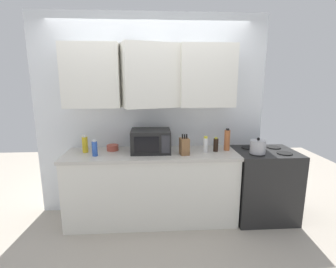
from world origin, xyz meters
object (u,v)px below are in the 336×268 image
stove_range (263,184)px  microwave (151,141)px  kettle (258,147)px  bowl_ceramic_small (113,148)px  bottle_yellow_mustard (85,144)px  bottle_white_jar (205,145)px  knife_block (184,146)px  bottle_spice_jar (227,140)px  bottle_soy_dark (216,145)px  bottle_blue_cleaner (95,148)px

stove_range → microwave: size_ratio=1.90×
kettle → bowl_ceramic_small: kettle is taller
kettle → bottle_yellow_mustard: bearing=174.0°
bottle_white_jar → bottle_yellow_mustard: size_ratio=0.94×
kettle → knife_block: knife_block is taller
knife_block → stove_range: bearing=5.1°
stove_range → bottle_yellow_mustard: size_ratio=4.21×
stove_range → bottle_yellow_mustard: bottle_yellow_mustard is taller
kettle → bowl_ceramic_small: (-1.77, 0.29, -0.06)m
bottle_white_jar → bottle_spice_jar: bearing=15.3°
stove_range → bottle_soy_dark: bottle_soy_dark is taller
knife_block → bottle_white_jar: knife_block is taller
knife_block → bottle_soy_dark: bearing=15.2°
kettle → bottle_yellow_mustard: bottle_yellow_mustard is taller
kettle → bottle_spice_jar: 0.38m
microwave → bottle_yellow_mustard: microwave is taller
stove_range → microwave: bearing=178.1°
bottle_spice_jar → bottle_yellow_mustard: bearing=179.5°
microwave → bottle_blue_cleaner: bearing=-168.9°
bottle_soy_dark → bottle_spice_jar: (0.15, 0.05, 0.05)m
knife_block → bottle_spice_jar: bearing=15.7°
bottle_soy_dark → bowl_ceramic_small: 1.30m
stove_range → knife_block: bearing=-174.9°
kettle → knife_block: bearing=177.0°
bottle_soy_dark → bottle_spice_jar: bearing=16.8°
microwave → bottle_blue_cleaner: size_ratio=2.47×
knife_block → bowl_ceramic_small: size_ratio=1.72×
kettle → microwave: microwave is taller
knife_block → bottle_spice_jar: size_ratio=0.90×
knife_block → bottle_white_jar: 0.28m
bottle_yellow_mustard → bottle_spice_jar: bearing=-0.5°
microwave → bottle_blue_cleaner: (-0.66, -0.13, -0.05)m
stove_range → knife_block: 1.19m
bottle_yellow_mustard → bottle_blue_cleaner: size_ratio=1.12×
bottle_soy_dark → bowl_ceramic_small: bottle_soy_dark is taller
kettle → stove_range: bearing=39.5°
microwave → bowl_ceramic_small: bearing=168.4°
microwave → kettle: bearing=-8.4°
knife_block → bottle_yellow_mustard: 1.22m
bottle_soy_dark → stove_range: bearing=-1.6°
bottle_soy_dark → bowl_ceramic_small: (-1.30, 0.13, -0.05)m
bottle_white_jar → bottle_yellow_mustard: bottle_yellow_mustard is taller
bottle_soy_dark → bowl_ceramic_small: bearing=174.3°
knife_block → bowl_ceramic_small: knife_block is taller
bottle_blue_cleaner → knife_block: bearing=-0.7°
bottle_yellow_mustard → bottle_blue_cleaner: 0.22m
bottle_white_jar → knife_block: bearing=-163.9°
kettle → bowl_ceramic_small: 1.79m
bottle_spice_jar → bowl_ceramic_small: size_ratio=1.91×
microwave → bowl_ceramic_small: (-0.49, 0.10, -0.10)m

